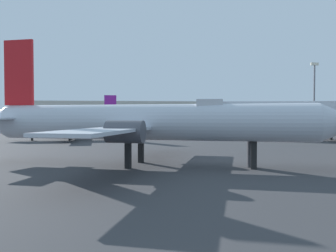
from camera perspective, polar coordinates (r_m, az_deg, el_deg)
airplane_at_gate at (r=32.83m, az=-3.73°, el=0.66°), size 37.32×28.61×12.80m
airplane_distant at (r=74.27m, az=25.73°, el=0.27°), size 28.38×20.50×9.38m
airplane_far_left at (r=70.80m, az=-16.78°, el=-0.11°), size 25.81×19.85×9.11m
jet_bridge at (r=33.65m, az=21.78°, el=1.62°), size 21.54×6.67×6.38m
light_mast_right at (r=111.69m, az=23.42°, el=5.10°), size 2.40×0.50×20.95m
terminal_building at (r=134.60m, az=-2.25°, el=1.80°), size 97.26×25.37×10.22m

